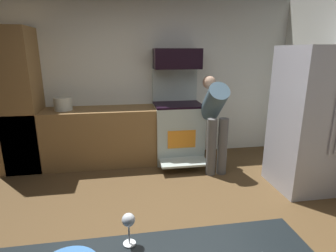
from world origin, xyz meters
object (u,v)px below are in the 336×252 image
refrigerator (313,120)px  wine_glass_far (129,222)px  microwave (177,59)px  person_cook (215,116)px  stock_pot (63,104)px  oven_range (178,130)px

refrigerator → wine_glass_far: (-2.38, -1.91, 0.10)m
microwave → wine_glass_far: bearing=-104.9°
person_cook → stock_pot: 2.29m
person_cook → microwave: bearing=126.1°
oven_range → microwave: size_ratio=2.02×
oven_range → wine_glass_far: (-0.86, -3.14, 0.51)m
stock_pot → wine_glass_far: bearing=-73.8°
refrigerator → stock_pot: 3.52m
refrigerator → person_cook: bearing=146.6°
wine_glass_far → oven_range: bearing=74.7°
wine_glass_far → stock_pot: 3.28m
oven_range → refrigerator: refrigerator is taller
stock_pot → refrigerator: bearing=-20.7°
microwave → refrigerator: bearing=-41.0°
oven_range → stock_pot: 1.84m
refrigerator → person_cook: 1.29m
oven_range → microwave: (0.00, 0.09, 1.15)m
oven_range → microwave: bearing=90.0°
microwave → stock_pot: size_ratio=2.78×
person_cook → wine_glass_far: bearing=-116.6°
person_cook → stock_pot: bearing=166.4°
microwave → stock_pot: (-1.77, -0.08, -0.65)m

